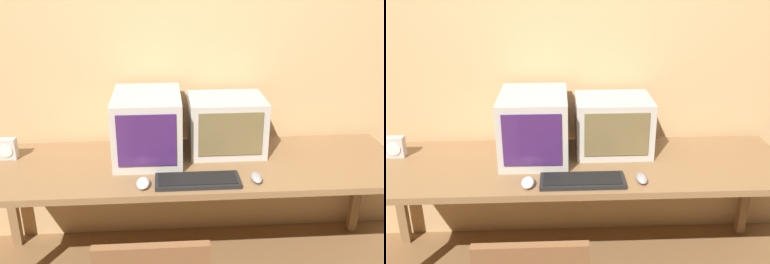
# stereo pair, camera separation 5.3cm
# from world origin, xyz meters

# --- Properties ---
(wall_back) EXTENTS (8.00, 0.08, 2.60)m
(wall_back) POSITION_xyz_m (-0.00, 1.32, 1.30)
(wall_back) COLOR tan
(wall_back) RESTS_ON ground_plane
(desk) EXTENTS (2.38, 0.70, 0.71)m
(desk) POSITION_xyz_m (0.00, 0.89, 0.65)
(desk) COLOR olive
(desk) RESTS_ON ground_plane
(monitor_left) EXTENTS (0.37, 0.47, 0.37)m
(monitor_left) POSITION_xyz_m (-0.24, 1.00, 0.90)
(monitor_left) COLOR #B7B2A8
(monitor_left) RESTS_ON desk
(monitor_right) EXTENTS (0.43, 0.35, 0.33)m
(monitor_right) POSITION_xyz_m (0.21, 1.06, 0.87)
(monitor_right) COLOR #B7B2A8
(monitor_right) RESTS_ON desk
(keyboard_main) EXTENTS (0.43, 0.17, 0.03)m
(keyboard_main) POSITION_xyz_m (0.01, 0.66, 0.72)
(keyboard_main) COLOR black
(keyboard_main) RESTS_ON desk
(mouse_near_keyboard) EXTENTS (0.06, 0.11, 0.03)m
(mouse_near_keyboard) POSITION_xyz_m (0.32, 0.66, 0.72)
(mouse_near_keyboard) COLOR gray
(mouse_near_keyboard) RESTS_ON desk
(mouse_far_corner) EXTENTS (0.07, 0.11, 0.04)m
(mouse_far_corner) POSITION_xyz_m (-0.26, 0.64, 0.73)
(mouse_far_corner) COLOR silver
(mouse_far_corner) RESTS_ON desk
(desk_clock) EXTENTS (0.10, 0.06, 0.12)m
(desk_clock) POSITION_xyz_m (-1.05, 1.03, 0.77)
(desk_clock) COLOR #B7B2AD
(desk_clock) RESTS_ON desk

